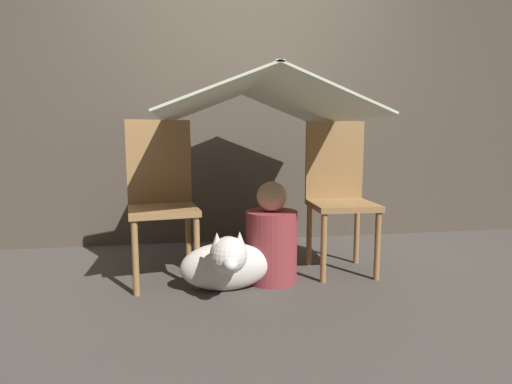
# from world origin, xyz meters

# --- Properties ---
(ground_plane) EXTENTS (8.80, 8.80, 0.00)m
(ground_plane) POSITION_xyz_m (0.00, 0.00, 0.00)
(ground_plane) COLOR #47423D
(wall_back) EXTENTS (7.00, 0.05, 2.50)m
(wall_back) POSITION_xyz_m (0.00, 1.06, 1.25)
(wall_back) COLOR #4C4238
(wall_back) RESTS_ON ground_plane
(chair_left) EXTENTS (0.45, 0.45, 0.98)m
(chair_left) POSITION_xyz_m (-0.57, 0.19, 0.53)
(chair_left) COLOR olive
(chair_left) RESTS_ON ground_plane
(chair_right) EXTENTS (0.41, 0.41, 0.98)m
(chair_right) POSITION_xyz_m (0.56, 0.19, 0.53)
(chair_right) COLOR olive
(chair_right) RESTS_ON ground_plane
(sheet_canopy) EXTENTS (1.13, 1.31, 0.23)m
(sheet_canopy) POSITION_xyz_m (0.00, 0.11, 1.09)
(sheet_canopy) COLOR silver
(person_front) EXTENTS (0.31, 0.31, 0.61)m
(person_front) POSITION_xyz_m (0.08, 0.03, 0.25)
(person_front) COLOR maroon
(person_front) RESTS_ON ground_plane
(dog) EXTENTS (0.51, 0.43, 0.39)m
(dog) POSITION_xyz_m (-0.21, -0.13, 0.17)
(dog) COLOR silver
(dog) RESTS_ON ground_plane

